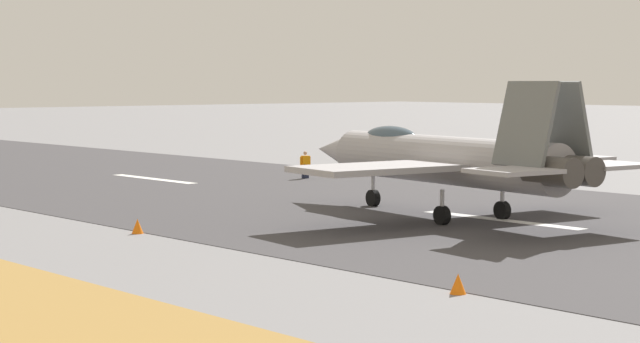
% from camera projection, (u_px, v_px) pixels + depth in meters
% --- Properties ---
extents(ground_plane, '(400.00, 400.00, 0.00)m').
position_uv_depth(ground_plane, '(483.00, 218.00, 45.84)').
color(ground_plane, slate).
extents(runway_strip, '(240.00, 26.00, 0.02)m').
position_uv_depth(runway_strip, '(483.00, 218.00, 45.83)').
color(runway_strip, '#3D3B3E').
rests_on(runway_strip, ground).
extents(fighter_jet, '(17.88, 15.07, 5.67)m').
position_uv_depth(fighter_jet, '(442.00, 158.00, 45.96)').
color(fighter_jet, '#A29EA2').
rests_on(fighter_jet, ground).
extents(crew_person, '(0.36, 0.69, 1.61)m').
position_uv_depth(crew_person, '(305.00, 165.00, 64.63)').
color(crew_person, '#1E2338').
rests_on(crew_person, ground).
extents(marker_cone_near, '(0.44, 0.44, 0.55)m').
position_uv_depth(marker_cone_near, '(458.00, 284.00, 29.40)').
color(marker_cone_near, orange).
rests_on(marker_cone_near, ground).
extents(marker_cone_mid, '(0.44, 0.44, 0.55)m').
position_uv_depth(marker_cone_mid, '(138.00, 226.00, 41.16)').
color(marker_cone_mid, orange).
rests_on(marker_cone_mid, ground).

